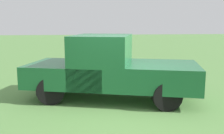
{
  "coord_description": "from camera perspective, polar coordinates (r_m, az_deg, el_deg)",
  "views": [
    {
      "loc": [
        0.85,
        6.04,
        2.12
      ],
      "look_at": [
        0.02,
        -0.94,
        0.9
      ],
      "focal_mm": 41.23,
      "sensor_mm": 36.0,
      "label": 1
    }
  ],
  "objects": [
    {
      "name": "ground_plane",
      "position": [
        6.46,
        1.19,
        -9.31
      ],
      "size": [
        80.0,
        80.0,
        0.0
      ],
      "primitive_type": "plane",
      "color": "#5B8C47"
    },
    {
      "name": "pickup_truck",
      "position": [
        7.16,
        -0.95,
        0.11
      ],
      "size": [
        4.99,
        3.11,
        1.78
      ],
      "rotation": [
        0.0,
        0.0,
        2.86
      ],
      "color": "black",
      "rests_on": "ground_plane"
    }
  ]
}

